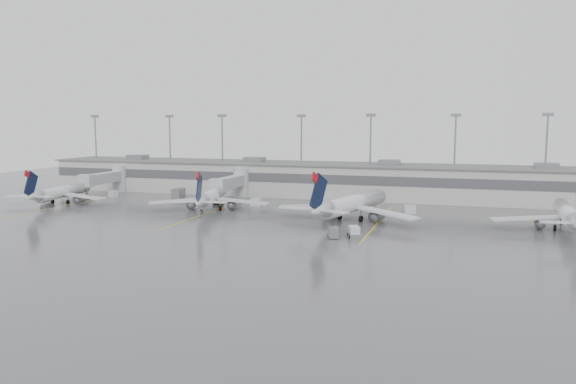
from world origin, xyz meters
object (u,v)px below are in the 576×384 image
(jet_mid_right, at_px, (352,204))
(baggage_tug, at_px, (354,233))
(jet_mid_left, at_px, (211,196))
(jet_far_right, at_px, (568,215))
(jet_far_left, at_px, (61,192))

(jet_mid_right, distance_m, baggage_tug, 16.25)
(jet_mid_right, relative_size, baggage_tug, 9.42)
(jet_mid_left, relative_size, jet_mid_right, 0.91)
(jet_mid_right, bearing_deg, jet_far_right, 15.45)
(jet_mid_left, bearing_deg, baggage_tug, -43.82)
(jet_mid_left, xyz_separation_m, jet_mid_right, (30.83, -3.80, 0.31))
(jet_far_left, distance_m, jet_far_right, 104.66)
(jet_far_left, distance_m, baggage_tug, 73.08)
(jet_mid_right, height_order, baggage_tug, jet_mid_right)
(jet_mid_right, xyz_separation_m, baggage_tug, (3.48, -15.68, -2.49))
(baggage_tug, bearing_deg, jet_mid_right, 81.40)
(jet_far_right, bearing_deg, jet_far_left, -177.89)
(jet_mid_left, bearing_deg, jet_mid_right, -21.26)
(jet_far_right, xyz_separation_m, baggage_tug, (-33.73, -16.20, -2.15))
(jet_mid_right, bearing_deg, jet_far_left, -166.92)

